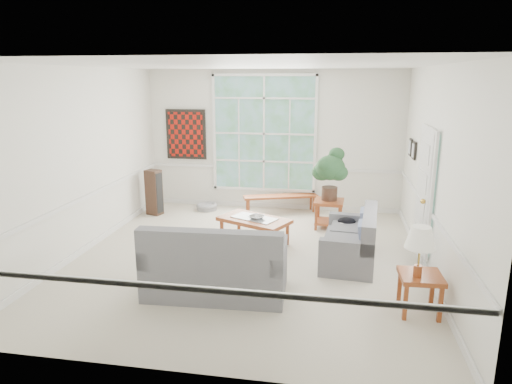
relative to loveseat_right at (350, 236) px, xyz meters
The scene contains 24 objects.
floor 1.66m from the loveseat_right, behind, with size 5.50×6.00×0.01m, color beige.
ceiling 3.05m from the loveseat_right, behind, with size 5.50×6.00×0.02m, color white.
wall_back 3.43m from the loveseat_right, 119.37° to the left, with size 5.50×0.02×3.00m, color white.
wall_front 3.71m from the loveseat_right, 116.77° to the right, with size 5.50×0.02×3.00m, color white.
wall_left 4.48m from the loveseat_right, behind, with size 0.02×6.00×3.00m, color white.
wall_right 1.60m from the loveseat_right, ahead, with size 0.02×6.00×3.00m, color white.
window_back 3.55m from the loveseat_right, 122.72° to the left, with size 2.30×0.08×2.40m, color white.
entry_door 1.36m from the loveseat_right, 21.36° to the left, with size 0.08×0.90×2.10m, color white.
door_sidelight 1.35m from the loveseat_right, ahead, with size 0.08×0.26×1.90m, color white.
wall_art 4.66m from the loveseat_right, 141.85° to the left, with size 0.90×0.06×1.10m, color #5D100A.
wall_frame_near 2.25m from the loveseat_right, 54.91° to the left, with size 0.04×0.26×0.32m, color black.
wall_frame_far 2.55m from the loveseat_right, 60.71° to the left, with size 0.04×0.26×0.32m, color black.
loveseat_right is the anchor object (origin of this frame).
loveseat_front 2.28m from the loveseat_right, 141.80° to the right, with size 1.84×0.95×1.00m, color slate.
coffee_table 1.71m from the loveseat_right, 161.31° to the left, with size 1.20×0.66×0.45m, color brown.
pewter_bowl 1.65m from the loveseat_right, 162.08° to the left, with size 0.31×0.31×0.08m, color #A3A3A8.
window_bench 2.85m from the loveseat_right, 119.11° to the left, with size 1.59×0.31×0.37m, color brown.
end_table 1.66m from the loveseat_right, 102.18° to the left, with size 0.54×0.54×0.54m, color brown.
houseplant 1.80m from the loveseat_right, 101.97° to the left, with size 0.60×0.60×1.02m, color #254D2A, non-canonical shape.
side_table 1.74m from the loveseat_right, 62.40° to the right, with size 0.50×0.50×0.51m, color brown.
table_lamp 1.82m from the loveseat_right, 65.06° to the right, with size 0.36×0.36×0.62m, color white, non-canonical shape.
pet_bed 3.86m from the loveseat_right, 141.34° to the left, with size 0.45×0.45×0.13m, color gray.
floor_speaker 4.42m from the loveseat_right, 154.67° to the left, with size 0.30×0.23×0.96m, color #3A241A.
cat 0.55m from the loveseat_right, 94.07° to the left, with size 0.30×0.21×0.14m, color black.
Camera 1 is at (1.29, -6.74, 2.82)m, focal length 32.00 mm.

